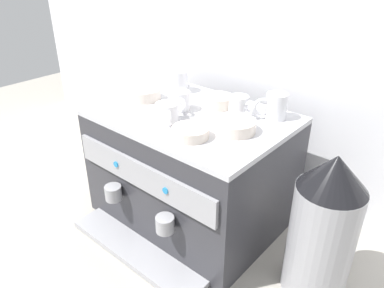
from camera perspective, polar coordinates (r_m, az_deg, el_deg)
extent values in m
plane|color=#9E998E|center=(1.44, 0.00, -10.55)|extent=(4.00, 4.00, 0.00)
cube|color=silver|center=(1.45, 9.41, 14.83)|extent=(2.80, 0.03, 1.15)
cube|color=#2D2D33|center=(1.33, 0.00, -3.87)|extent=(0.63, 0.46, 0.39)
cube|color=#B7B7BC|center=(1.23, 0.00, 4.30)|extent=(0.63, 0.46, 0.02)
cube|color=#939399|center=(1.14, -7.85, -4.87)|extent=(0.58, 0.01, 0.09)
cylinder|color=#1E7AB7|center=(1.21, -11.62, -3.09)|extent=(0.02, 0.01, 0.02)
cylinder|color=#1E7AB7|center=(1.07, -4.10, -7.18)|extent=(0.02, 0.01, 0.02)
cube|color=#939399|center=(1.29, -8.55, -15.91)|extent=(0.54, 0.12, 0.02)
cylinder|color=#939399|center=(1.27, -12.04, -7.37)|extent=(0.06, 0.06, 0.05)
cylinder|color=#939399|center=(1.12, -4.19, -12.21)|extent=(0.06, 0.06, 0.05)
cylinder|color=white|center=(1.42, -2.18, 9.67)|extent=(0.07, 0.07, 0.08)
torus|color=white|center=(1.47, -2.14, 10.29)|extent=(0.05, 0.05, 0.06)
cylinder|color=white|center=(1.24, -2.03, 6.63)|extent=(0.07, 0.07, 0.07)
torus|color=white|center=(1.20, -1.46, 5.89)|extent=(0.05, 0.04, 0.05)
cylinder|color=white|center=(1.22, 7.19, 5.95)|extent=(0.06, 0.06, 0.06)
torus|color=white|center=(1.20, 8.70, 5.35)|extent=(0.05, 0.02, 0.05)
cylinder|color=white|center=(1.16, -3.87, 4.86)|extent=(0.07, 0.07, 0.06)
torus|color=white|center=(1.12, -3.55, 3.95)|extent=(0.05, 0.04, 0.05)
cylinder|color=white|center=(1.21, 12.89, 5.73)|extent=(0.07, 0.07, 0.08)
torus|color=white|center=(1.19, 10.72, 5.65)|extent=(0.05, 0.05, 0.06)
cylinder|color=beige|center=(1.11, 6.64, 2.81)|extent=(0.13, 0.13, 0.04)
cylinder|color=beige|center=(1.11, 6.61, 2.19)|extent=(0.07, 0.07, 0.01)
cylinder|color=beige|center=(1.36, -7.32, 7.67)|extent=(0.12, 0.12, 0.04)
cylinder|color=beige|center=(1.36, -7.28, 7.09)|extent=(0.06, 0.06, 0.01)
cylinder|color=beige|center=(1.28, 3.98, 6.62)|extent=(0.11, 0.11, 0.04)
cylinder|color=beige|center=(1.29, 3.96, 6.01)|extent=(0.06, 0.06, 0.01)
cylinder|color=beige|center=(1.07, -0.25, 1.81)|extent=(0.11, 0.11, 0.03)
cylinder|color=beige|center=(1.07, -0.25, 1.25)|extent=(0.06, 0.06, 0.01)
cylinder|color=#939399|center=(1.12, 19.19, -13.97)|extent=(0.18, 0.18, 0.35)
cone|color=black|center=(0.99, 21.20, -4.14)|extent=(0.18, 0.18, 0.10)
cylinder|color=#B7B7BC|center=(1.65, -12.73, -2.78)|extent=(0.11, 0.11, 0.14)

